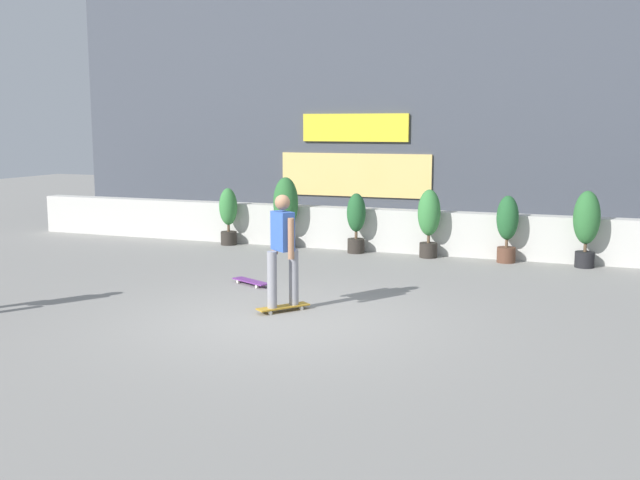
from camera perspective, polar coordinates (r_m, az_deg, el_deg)
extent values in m
plane|color=gray|center=(10.44, -2.95, -6.07)|extent=(48.00, 48.00, 0.00)
cube|color=beige|center=(15.92, 5.78, 0.72)|extent=(18.00, 0.40, 0.90)
cube|color=#424751|center=(19.67, 9.01, 10.37)|extent=(20.00, 2.00, 6.50)
cube|color=yellow|center=(19.15, 2.69, 8.56)|extent=(2.80, 0.08, 0.70)
cube|color=#F2CC72|center=(19.20, 2.67, 4.98)|extent=(4.00, 0.06, 1.10)
cylinder|color=#2D2823|center=(16.91, -6.98, 0.14)|extent=(0.36, 0.36, 0.30)
cylinder|color=brown|center=(16.88, -6.99, 0.90)|extent=(0.06, 0.06, 0.15)
ellipsoid|color=#387F3D|center=(16.82, -7.02, 2.55)|extent=(0.40, 0.40, 0.83)
cylinder|color=black|center=(16.31, -2.61, -0.12)|extent=(0.36, 0.36, 0.30)
cylinder|color=brown|center=(16.28, -2.62, 0.66)|extent=(0.06, 0.06, 0.15)
ellipsoid|color=#2D6B33|center=(16.20, -2.63, 2.86)|extent=(0.54, 0.54, 1.11)
cylinder|color=#2D2823|center=(15.75, 2.77, -0.44)|extent=(0.36, 0.36, 0.30)
cylinder|color=brown|center=(15.71, 2.77, 0.37)|extent=(0.06, 0.06, 0.15)
ellipsoid|color=#235B2D|center=(15.65, 2.78, 2.10)|extent=(0.40, 0.40, 0.81)
cylinder|color=#2D2823|center=(15.35, 8.26, -0.77)|extent=(0.36, 0.36, 0.30)
cylinder|color=brown|center=(15.31, 8.28, 0.06)|extent=(0.06, 0.06, 0.15)
ellipsoid|color=#387F3D|center=(15.24, 8.32, 2.08)|extent=(0.46, 0.46, 0.94)
cylinder|color=brown|center=(15.09, 14.02, -1.10)|extent=(0.36, 0.36, 0.30)
cylinder|color=brown|center=(15.05, 14.05, -0.26)|extent=(0.06, 0.06, 0.15)
ellipsoid|color=#235B2D|center=(14.99, 14.12, 1.66)|extent=(0.42, 0.42, 0.87)
cylinder|color=black|center=(14.99, 19.53, -1.41)|extent=(0.36, 0.36, 0.30)
cylinder|color=brown|center=(14.96, 19.57, -0.57)|extent=(0.06, 0.06, 0.15)
ellipsoid|color=#2D6B33|center=(14.88, 19.69, 1.63)|extent=(0.49, 0.49, 1.01)
cube|color=#BF8C26|center=(10.87, -2.83, -5.11)|extent=(0.64, 0.76, 0.02)
cylinder|color=silver|center=(10.69, -3.82, -5.57)|extent=(0.06, 0.06, 0.06)
cylinder|color=silver|center=(10.82, -4.23, -5.39)|extent=(0.06, 0.06, 0.06)
cylinder|color=silver|center=(10.94, -1.43, -5.22)|extent=(0.06, 0.06, 0.06)
cylinder|color=silver|center=(11.07, -1.86, -5.05)|extent=(0.06, 0.06, 0.06)
cylinder|color=gray|center=(10.69, -3.68, -3.05)|extent=(0.14, 0.14, 0.82)
cylinder|color=gray|center=(10.87, -2.02, -2.84)|extent=(0.14, 0.14, 0.82)
cube|color=#3359B2|center=(10.66, -2.87, 0.69)|extent=(0.41, 0.37, 0.56)
sphere|color=#9E7051|center=(10.61, -2.89, 2.88)|extent=(0.22, 0.22, 0.22)
cylinder|color=#9E7051|center=(10.47, -2.23, 0.10)|extent=(0.09, 0.09, 0.58)
cylinder|color=#9E7051|center=(10.87, -3.48, 0.42)|extent=(0.09, 0.09, 0.58)
cube|color=#72338C|center=(12.66, -5.29, -3.14)|extent=(0.81, 0.54, 0.02)
cylinder|color=silver|center=(12.82, -6.28, -3.18)|extent=(0.06, 0.05, 0.06)
cylinder|color=silver|center=(12.92, -5.71, -3.08)|extent=(0.06, 0.05, 0.06)
cylinder|color=silver|center=(12.42, -4.85, -3.55)|extent=(0.06, 0.05, 0.06)
cylinder|color=silver|center=(12.51, -4.28, -3.45)|extent=(0.06, 0.05, 0.06)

